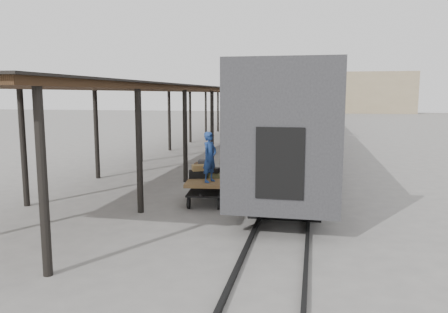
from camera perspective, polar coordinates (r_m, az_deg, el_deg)
ground at (r=15.73m, az=-3.44°, el=-5.65°), size 160.00×160.00×0.00m
train at (r=48.56m, az=10.79°, el=6.78°), size 3.45×76.01×4.01m
canopy at (r=39.44m, az=0.87°, el=8.54°), size 4.90×64.30×4.15m
rails at (r=48.89m, az=10.72°, el=3.70°), size 1.54×150.00×0.12m
building_far at (r=93.28m, az=18.01°, el=7.94°), size 18.00×10.00×8.00m
building_left at (r=97.75m, az=3.47°, el=7.72°), size 12.00×8.00×6.00m
baggage_cart at (r=15.25m, az=-2.20°, el=-3.59°), size 1.52×2.53×0.86m
suitcase_stack at (r=15.51m, az=-2.45°, el=-1.82°), size 1.23×1.32×0.56m
luggage_tug at (r=32.16m, az=2.63°, el=2.56°), size 1.43×1.74×1.33m
porter at (r=14.39m, az=-1.88°, el=-0.07°), size 0.61×0.72×1.67m
pedestrian at (r=31.59m, az=1.61°, el=2.95°), size 1.10×0.64×1.75m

